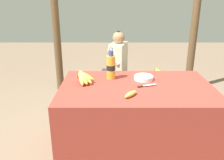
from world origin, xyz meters
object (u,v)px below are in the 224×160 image
(loose_banana_front, at_px, (130,94))
(banana_bunch_green, at_px, (157,71))
(water_bottle, at_px, (110,67))
(seated_vendor, at_px, (115,62))
(knife, at_px, (143,86))
(support_post_near, at_px, (55,21))
(support_post_far, at_px, (194,21))
(serving_bowl, at_px, (143,77))
(banana_bunch_ripe, at_px, (83,77))
(wooden_bench, at_px, (125,78))

(loose_banana_front, distance_m, banana_bunch_green, 1.71)
(water_bottle, relative_size, seated_vendor, 0.31)
(knife, distance_m, banana_bunch_green, 1.45)
(support_post_near, relative_size, support_post_far, 1.00)
(serving_bowl, xyz_separation_m, seated_vendor, (-0.27, 1.14, -0.15))
(knife, bearing_deg, loose_banana_front, -141.66)
(loose_banana_front, xyz_separation_m, support_post_near, (-1.05, 1.98, 0.41))
(loose_banana_front, distance_m, knife, 0.27)
(knife, distance_m, support_post_near, 2.16)
(seated_vendor, bearing_deg, banana_bunch_green, -160.56)
(banana_bunch_ripe, relative_size, water_bottle, 0.89)
(banana_bunch_ripe, relative_size, wooden_bench, 0.18)
(knife, distance_m, wooden_bench, 1.42)
(knife, xyz_separation_m, banana_bunch_green, (0.40, 1.36, -0.28))
(banana_bunch_ripe, distance_m, loose_banana_front, 0.55)
(serving_bowl, height_order, support_post_near, support_post_near)
(serving_bowl, xyz_separation_m, wooden_bench, (-0.11, 1.16, -0.42))
(support_post_far, bearing_deg, knife, -120.09)
(serving_bowl, xyz_separation_m, knife, (-0.02, -0.20, -0.02))
(wooden_bench, relative_size, banana_bunch_green, 6.51)
(wooden_bench, xyz_separation_m, seated_vendor, (-0.16, -0.02, 0.27))
(water_bottle, height_order, loose_banana_front, water_bottle)
(serving_bowl, xyz_separation_m, water_bottle, (-0.34, 0.03, 0.10))
(wooden_bench, xyz_separation_m, banana_bunch_green, (0.49, 0.00, 0.12))
(water_bottle, xyz_separation_m, knife, (0.32, -0.23, -0.12))
(water_bottle, height_order, seated_vendor, seated_vendor)
(support_post_far, bearing_deg, loose_banana_front, -120.33)
(wooden_bench, xyz_separation_m, support_post_far, (1.11, 0.39, 0.82))
(serving_bowl, relative_size, knife, 1.02)
(banana_bunch_green, distance_m, support_post_far, 1.01)
(loose_banana_front, height_order, banana_bunch_green, loose_banana_front)
(serving_bowl, height_order, banana_bunch_green, serving_bowl)
(banana_bunch_ripe, distance_m, knife, 0.59)
(knife, bearing_deg, banana_bunch_ripe, 150.83)
(knife, bearing_deg, banana_bunch_green, 54.14)
(wooden_bench, height_order, support_post_near, support_post_near)
(banana_bunch_ripe, relative_size, seated_vendor, 0.28)
(seated_vendor, bearing_deg, support_post_far, -144.59)
(banana_bunch_green, bearing_deg, support_post_near, 166.47)
(support_post_far, bearing_deg, wooden_bench, -160.77)
(banana_bunch_ripe, height_order, banana_bunch_green, banana_bunch_ripe)
(banana_bunch_ripe, bearing_deg, wooden_bench, 68.82)
(knife, height_order, wooden_bench, knife)
(serving_bowl, bearing_deg, support_post_far, 57.35)
(wooden_bench, bearing_deg, loose_banana_front, -91.83)
(banana_bunch_ripe, xyz_separation_m, wooden_bench, (0.49, 1.26, -0.46))
(banana_bunch_ripe, bearing_deg, seated_vendor, 75.17)
(support_post_near, bearing_deg, banana_bunch_green, -13.53)
(seated_vendor, height_order, banana_bunch_green, seated_vendor)
(loose_banana_front, distance_m, support_post_far, 2.33)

